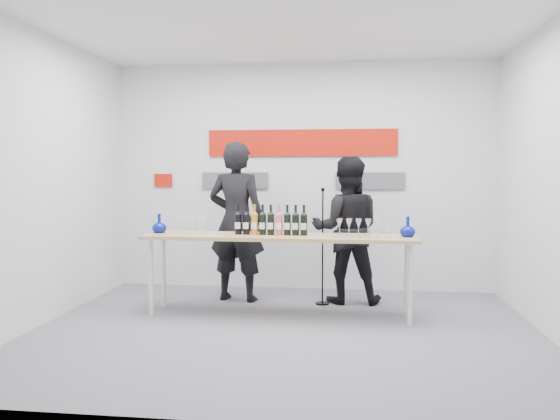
% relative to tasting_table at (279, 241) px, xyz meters
% --- Properties ---
extents(ground, '(5.00, 5.00, 0.00)m').
position_rel_tasting_table_xyz_m(ground, '(0.13, -0.56, -0.82)').
color(ground, slate).
rests_on(ground, ground).
extents(back_wall, '(5.00, 0.04, 3.00)m').
position_rel_tasting_table_xyz_m(back_wall, '(0.13, 1.44, 0.68)').
color(back_wall, silver).
rests_on(back_wall, ground).
extents(signage, '(3.38, 0.02, 0.79)m').
position_rel_tasting_table_xyz_m(signage, '(0.07, 1.41, 0.99)').
color(signage, red).
rests_on(signage, back_wall).
extents(tasting_table, '(2.96, 0.64, 0.88)m').
position_rel_tasting_table_xyz_m(tasting_table, '(0.00, 0.00, 0.00)').
color(tasting_table, tan).
rests_on(tasting_table, ground).
extents(wine_bottles, '(0.80, 0.09, 0.33)m').
position_rel_tasting_table_xyz_m(wine_bottles, '(-0.09, 0.02, 0.23)').
color(wine_bottles, black).
rests_on(wine_bottles, tasting_table).
extents(decanter_left, '(0.16, 0.16, 0.21)m').
position_rel_tasting_table_xyz_m(decanter_left, '(-1.36, 0.07, 0.17)').
color(decanter_left, '#071688').
rests_on(decanter_left, tasting_table).
extents(decanter_right, '(0.16, 0.16, 0.21)m').
position_rel_tasting_table_xyz_m(decanter_right, '(1.36, 0.03, 0.17)').
color(decanter_right, '#071688').
rests_on(decanter_right, tasting_table).
extents(glasses_left, '(0.37, 0.23, 0.18)m').
position_rel_tasting_table_xyz_m(glasses_left, '(-1.01, 0.02, 0.16)').
color(glasses_left, silver).
rests_on(glasses_left, tasting_table).
extents(glasses_right, '(0.56, 0.23, 0.18)m').
position_rel_tasting_table_xyz_m(glasses_right, '(0.88, -0.02, 0.16)').
color(glasses_right, silver).
rests_on(glasses_right, tasting_table).
extents(presenter_left, '(0.77, 0.57, 1.93)m').
position_rel_tasting_table_xyz_m(presenter_left, '(-0.60, 0.66, 0.15)').
color(presenter_left, black).
rests_on(presenter_left, ground).
extents(presenter_right, '(0.87, 0.69, 1.75)m').
position_rel_tasting_table_xyz_m(presenter_right, '(0.73, 0.74, 0.06)').
color(presenter_right, black).
rests_on(presenter_right, ground).
extents(mic_stand, '(0.16, 0.16, 1.38)m').
position_rel_tasting_table_xyz_m(mic_stand, '(0.45, 0.58, -0.40)').
color(mic_stand, black).
rests_on(mic_stand, ground).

